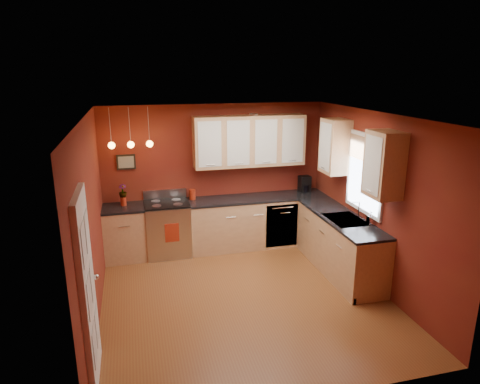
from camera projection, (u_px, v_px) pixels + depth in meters
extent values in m
plane|color=brown|center=(244.00, 297.00, 6.20)|extent=(4.20, 4.20, 0.00)
cube|color=white|center=(245.00, 116.00, 5.48)|extent=(4.00, 4.20, 0.02)
cube|color=maroon|center=(215.00, 176.00, 7.79)|extent=(4.00, 0.02, 2.60)
cube|color=maroon|center=(304.00, 284.00, 3.88)|extent=(4.00, 0.02, 2.60)
cube|color=maroon|center=(91.00, 225.00, 5.36)|extent=(0.02, 4.20, 2.60)
cube|color=maroon|center=(375.00, 201.00, 6.31)|extent=(0.02, 4.20, 2.60)
cube|color=tan|center=(125.00, 234.00, 7.36)|extent=(0.70, 0.60, 0.90)
cube|color=tan|center=(258.00, 222.00, 7.92)|extent=(2.54, 0.60, 0.90)
cube|color=tan|center=(339.00, 245.00, 6.90)|extent=(0.60, 2.10, 0.90)
cube|color=black|center=(123.00, 208.00, 7.23)|extent=(0.70, 0.62, 0.04)
cube|color=black|center=(258.00, 198.00, 7.79)|extent=(2.54, 0.62, 0.04)
cube|color=black|center=(341.00, 217.00, 6.77)|extent=(0.62, 2.10, 0.04)
cube|color=#B1B2B6|center=(168.00, 229.00, 7.53)|extent=(0.76, 0.64, 0.92)
cube|color=black|center=(169.00, 235.00, 7.24)|extent=(0.55, 0.02, 0.32)
cylinder|color=#B1B2B6|center=(169.00, 221.00, 7.17)|extent=(0.60, 0.02, 0.02)
cube|color=black|center=(167.00, 204.00, 7.40)|extent=(0.76, 0.60, 0.03)
cylinder|color=gray|center=(157.00, 206.00, 7.22)|extent=(0.16, 0.16, 0.01)
cylinder|color=gray|center=(178.00, 204.00, 7.30)|extent=(0.16, 0.16, 0.01)
cylinder|color=gray|center=(156.00, 201.00, 7.48)|extent=(0.16, 0.16, 0.01)
cylinder|color=gray|center=(176.00, 200.00, 7.56)|extent=(0.16, 0.16, 0.01)
cube|color=#B1B2B6|center=(165.00, 194.00, 7.65)|extent=(0.76, 0.04, 0.16)
cube|color=#B1B2B6|center=(282.00, 226.00, 7.74)|extent=(0.60, 0.02, 0.80)
cube|color=gray|center=(345.00, 221.00, 6.63)|extent=(0.50, 0.70, 0.05)
cube|color=black|center=(340.00, 218.00, 6.79)|extent=(0.42, 0.30, 0.02)
cube|color=black|center=(351.00, 225.00, 6.47)|extent=(0.42, 0.30, 0.02)
cylinder|color=silver|center=(359.00, 210.00, 6.63)|extent=(0.02, 0.02, 0.28)
cylinder|color=silver|center=(356.00, 202.00, 6.58)|extent=(0.16, 0.02, 0.02)
cube|color=white|center=(365.00, 174.00, 6.49)|extent=(0.04, 1.02, 1.22)
cube|color=white|center=(365.00, 174.00, 6.49)|extent=(0.01, 0.90, 1.10)
cube|color=#A57452|center=(366.00, 150.00, 6.38)|extent=(0.02, 0.96, 0.36)
cube|color=white|center=(87.00, 290.00, 4.33)|extent=(0.06, 0.82, 2.05)
cube|color=silver|center=(84.00, 244.00, 4.01)|extent=(0.00, 0.28, 0.40)
cube|color=silver|center=(87.00, 231.00, 4.35)|extent=(0.00, 0.28, 0.40)
cube|color=silver|center=(89.00, 296.00, 4.16)|extent=(0.00, 0.28, 0.40)
cube|color=silver|center=(92.00, 279.00, 4.50)|extent=(0.00, 0.28, 0.40)
cube|color=silver|center=(95.00, 345.00, 4.32)|extent=(0.00, 0.28, 0.40)
cube|color=silver|center=(97.00, 325.00, 4.65)|extent=(0.00, 0.28, 0.40)
sphere|color=silver|center=(96.00, 277.00, 4.66)|extent=(0.06, 0.06, 0.06)
cube|color=tan|center=(250.00, 141.00, 7.59)|extent=(2.00, 0.35, 0.90)
cube|color=tan|center=(357.00, 154.00, 6.39)|extent=(0.35, 1.95, 0.90)
cube|color=black|center=(126.00, 162.00, 7.31)|extent=(0.32, 0.03, 0.26)
cylinder|color=gray|center=(110.00, 127.00, 6.77)|extent=(0.01, 0.01, 0.60)
sphere|color=#FFA53F|center=(112.00, 145.00, 6.86)|extent=(0.11, 0.11, 0.11)
cylinder|color=gray|center=(130.00, 126.00, 6.85)|extent=(0.01, 0.01, 0.60)
sphere|color=#FFA53F|center=(131.00, 145.00, 6.93)|extent=(0.11, 0.11, 0.11)
cylinder|color=gray|center=(149.00, 126.00, 6.92)|extent=(0.01, 0.01, 0.60)
sphere|color=#FFA53F|center=(150.00, 144.00, 7.00)|extent=(0.11, 0.11, 0.11)
cylinder|color=maroon|center=(192.00, 195.00, 7.61)|extent=(0.11, 0.11, 0.17)
cylinder|color=maroon|center=(192.00, 190.00, 7.59)|extent=(0.12, 0.12, 0.02)
cylinder|color=maroon|center=(123.00, 201.00, 7.28)|extent=(0.10, 0.10, 0.15)
imported|color=maroon|center=(123.00, 191.00, 7.23)|extent=(0.13, 0.13, 0.24)
cube|color=black|center=(304.00, 184.00, 8.10)|extent=(0.22, 0.19, 0.30)
cylinder|color=black|center=(306.00, 189.00, 8.06)|extent=(0.12, 0.12, 0.14)
imported|color=silver|center=(371.00, 218.00, 6.37)|extent=(0.09, 0.09, 0.20)
cube|color=maroon|center=(172.00, 233.00, 7.21)|extent=(0.24, 0.02, 0.32)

